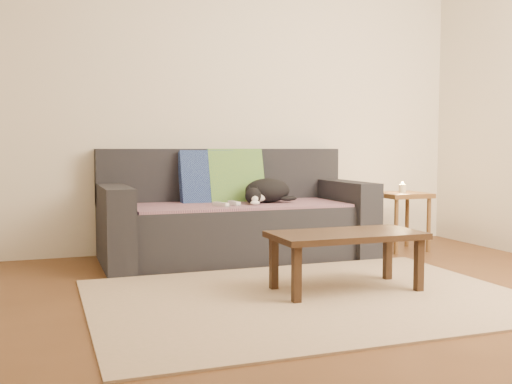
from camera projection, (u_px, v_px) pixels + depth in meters
ground at (320, 305)px, 3.34m from camera, size 4.50×4.50×0.00m
back_wall at (219, 99)px, 5.12m from camera, size 4.50×0.04×2.60m
sofa at (234, 219)px, 4.80m from camera, size 2.10×0.94×0.87m
throw_blanket at (238, 205)px, 4.70m from camera, size 1.66×0.74×0.02m
cushion_navy at (207, 178)px, 4.87m from camera, size 0.44×0.22×0.46m
cushion_green at (235, 178)px, 4.95m from camera, size 0.47×0.24×0.48m
cat at (266, 191)px, 4.78m from camera, size 0.44×0.33×0.19m
wii_remote_a at (221, 204)px, 4.48m from camera, size 0.10×0.15×0.03m
wii_remote_b at (234, 203)px, 4.58m from camera, size 0.06×0.15×0.03m
side_table at (402, 203)px, 5.12m from camera, size 0.40×0.40×0.50m
candle at (402, 188)px, 5.11m from camera, size 0.06×0.06×0.09m
rug at (309, 298)px, 3.48m from camera, size 2.50×1.80×0.01m
coffee_table at (346, 240)px, 3.63m from camera, size 0.92×0.46×0.37m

